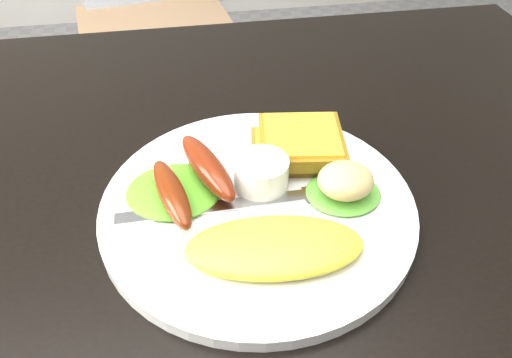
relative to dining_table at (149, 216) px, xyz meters
The scene contains 13 objects.
dining_table is the anchor object (origin of this frame).
dining_chair 1.08m from the dining_table, 90.32° to the left, with size 0.43×0.43×0.05m, color #9D7754.
plate 0.11m from the dining_table, 15.85° to the right, with size 0.30×0.30×0.01m, color white.
lettuce_left 0.05m from the dining_table, 12.65° to the right, with size 0.09×0.08×0.01m, color #448918.
lettuce_right 0.20m from the dining_table, 10.80° to the right, with size 0.07×0.06×0.01m, color green.
omelette 0.15m from the dining_table, 41.47° to the right, with size 0.15×0.07×0.02m, color yellow.
sausage_a 0.07m from the dining_table, 44.11° to the right, with size 0.02×0.10×0.02m, color maroon.
sausage_b 0.08m from the dining_table, ahead, with size 0.03×0.11×0.03m, color maroon.
ramekin 0.12m from the dining_table, ahead, with size 0.05×0.05×0.03m, color white.
toast_a 0.16m from the dining_table, 12.52° to the left, with size 0.07×0.07×0.01m, color olive.
toast_b 0.17m from the dining_table, 10.55° to the left, with size 0.09×0.09×0.01m, color olive.
potato_salad 0.20m from the dining_table, 12.10° to the right, with size 0.05×0.05×0.03m, color beige.
fork 0.08m from the dining_table, 28.23° to the right, with size 0.18×0.01×0.00m, color #ADAFB7.
Camera 1 is at (0.05, -0.37, 1.09)m, focal length 35.00 mm.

